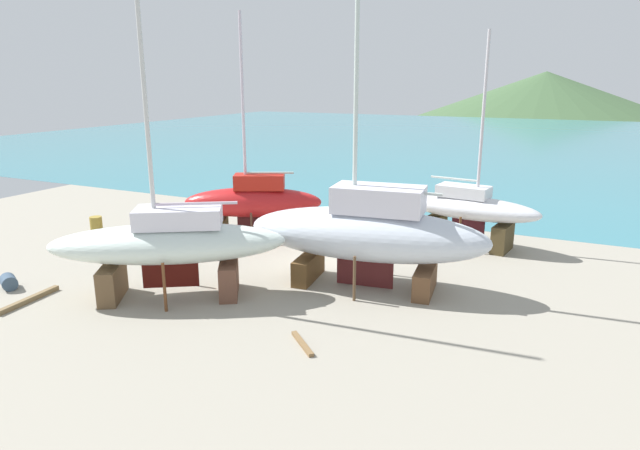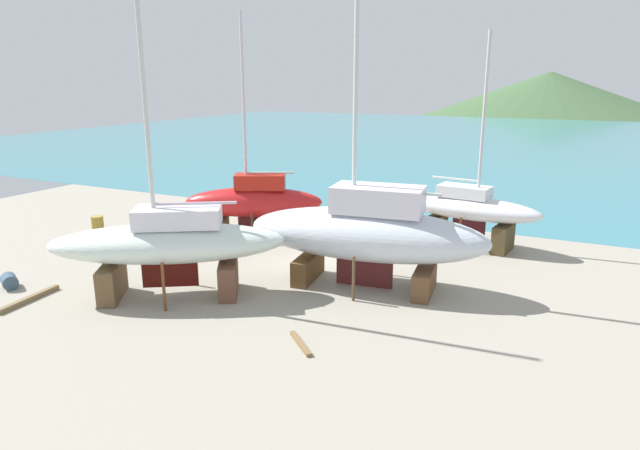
% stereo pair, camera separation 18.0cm
% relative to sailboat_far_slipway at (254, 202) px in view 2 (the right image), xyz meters
% --- Properties ---
extents(ground_plane, '(55.47, 55.47, 0.00)m').
position_rel_sailboat_far_slipway_xyz_m(ground_plane, '(5.31, -7.09, -2.00)').
color(ground_plane, gray).
extents(sea_water, '(143.45, 101.85, 0.01)m').
position_rel_sailboat_far_slipway_xyz_m(sea_water, '(5.31, 57.70, -2.00)').
color(sea_water, teal).
rests_on(sea_water, ground).
extents(headland_hill, '(120.80, 120.80, 21.73)m').
position_rel_sailboat_far_slipway_xyz_m(headland_hill, '(4.13, 148.84, -2.00)').
color(headland_hill, '#3F5C38').
rests_on(headland_hill, ground).
extents(sailboat_far_slipway, '(7.65, 5.19, 11.87)m').
position_rel_sailboat_far_slipway_xyz_m(sailboat_far_slipway, '(0.00, 0.00, 0.00)').
color(sailboat_far_slipway, '#45391A').
rests_on(sailboat_far_slipway, ground).
extents(sailboat_large_starboard, '(10.45, 4.35, 17.54)m').
position_rel_sailboat_far_slipway_xyz_m(sailboat_large_starboard, '(8.29, -4.36, 0.38)').
color(sailboat_large_starboard, brown).
rests_on(sailboat_large_starboard, ground).
extents(sailboat_small_center, '(7.50, 3.25, 10.83)m').
position_rel_sailboat_far_slipway_xyz_m(sailboat_small_center, '(10.96, 3.49, -0.03)').
color(sailboat_small_center, '#473A21').
rests_on(sailboat_small_center, ground).
extents(sailboat_mid_port, '(9.26, 7.19, 14.90)m').
position_rel_sailboat_far_slipway_xyz_m(sailboat_mid_port, '(1.67, -8.80, 0.23)').
color(sailboat_mid_port, brown).
rests_on(sailboat_mid_port, ground).
extents(worker, '(0.50, 0.39, 1.69)m').
position_rel_sailboat_far_slipway_xyz_m(worker, '(4.85, -0.47, -1.12)').
color(worker, '#396D4F').
rests_on(worker, ground).
extents(barrel_tipped_right, '(0.93, 0.93, 0.95)m').
position_rel_sailboat_far_slipway_xyz_m(barrel_tipped_right, '(-8.60, -3.20, -1.52)').
color(barrel_tipped_right, olive).
rests_on(barrel_tipped_right, ground).
extents(barrel_tipped_center, '(0.81, 0.93, 0.57)m').
position_rel_sailboat_far_slipway_xyz_m(barrel_tipped_center, '(-5.87, -1.65, -1.71)').
color(barrel_tipped_center, olive).
rests_on(barrel_tipped_center, ground).
extents(barrel_blue_faded, '(0.90, 0.90, 0.82)m').
position_rel_sailboat_far_slipway_xyz_m(barrel_blue_faded, '(-6.13, -0.33, -1.58)').
color(barrel_blue_faded, olive).
rests_on(barrel_blue_faded, ground).
extents(barrel_tipped_left, '(0.99, 0.91, 0.61)m').
position_rel_sailboat_far_slipway_xyz_m(barrel_tipped_left, '(-5.06, -11.14, -1.69)').
color(barrel_tipped_left, '#3C5065').
rests_on(barrel_tipped_left, ground).
extents(barrel_rust_mid, '(0.98, 1.04, 0.58)m').
position_rel_sailboat_far_slipway_xyz_m(barrel_rust_mid, '(-7.49, 1.74, -1.71)').
color(barrel_rust_mid, brown).
rests_on(barrel_rust_mid, ground).
extents(timber_plank_near, '(0.50, 2.87, 0.19)m').
position_rel_sailboat_far_slipway_xyz_m(timber_plank_near, '(-3.05, -11.76, -1.90)').
color(timber_plank_near, olive).
rests_on(timber_plank_near, ground).
extents(timber_short_cross, '(1.40, 1.33, 0.12)m').
position_rel_sailboat_far_slipway_xyz_m(timber_short_cross, '(8.35, -10.31, -1.94)').
color(timber_short_cross, brown).
rests_on(timber_short_cross, ground).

